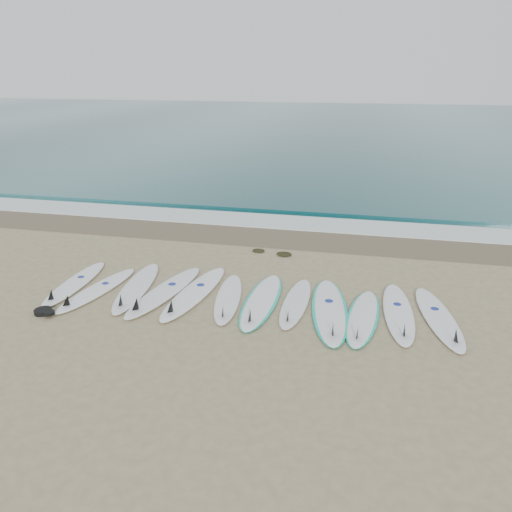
% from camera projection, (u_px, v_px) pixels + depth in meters
% --- Properties ---
extents(ground, '(120.00, 120.00, 0.00)m').
position_uv_depth(ground, '(242.00, 303.00, 9.78)').
color(ground, '#988762').
extents(ocean, '(120.00, 55.00, 0.03)m').
position_uv_depth(ocean, '(343.00, 126.00, 39.43)').
color(ocean, '#1B5156').
rests_on(ocean, ground).
extents(wet_sand_band, '(120.00, 1.80, 0.01)m').
position_uv_depth(wet_sand_band, '(279.00, 237.00, 13.52)').
color(wet_sand_band, brown).
rests_on(wet_sand_band, ground).
extents(foam_band, '(120.00, 1.40, 0.04)m').
position_uv_depth(foam_band, '(288.00, 222.00, 14.79)').
color(foam_band, silver).
rests_on(foam_band, ground).
extents(wave_crest, '(120.00, 1.00, 0.10)m').
position_uv_depth(wave_crest, '(295.00, 208.00, 16.15)').
color(wave_crest, '#1B5156').
rests_on(wave_crest, ground).
extents(surfboard_0, '(0.61, 2.47, 0.31)m').
position_uv_depth(surfboard_0, '(74.00, 284.00, 10.50)').
color(surfboard_0, white).
rests_on(surfboard_0, ground).
extents(surfboard_1, '(0.90, 2.47, 0.31)m').
position_uv_depth(surfboard_1, '(96.00, 290.00, 10.21)').
color(surfboard_1, white).
rests_on(surfboard_1, ground).
extents(surfboard_2, '(0.89, 2.67, 0.34)m').
position_uv_depth(surfboard_2, '(136.00, 288.00, 10.32)').
color(surfboard_2, white).
rests_on(surfboard_2, ground).
extents(surfboard_3, '(1.01, 2.78, 0.35)m').
position_uv_depth(surfboard_3, '(163.00, 292.00, 10.11)').
color(surfboard_3, white).
rests_on(surfboard_3, ground).
extents(surfboard_4, '(0.88, 2.83, 0.36)m').
position_uv_depth(surfboard_4, '(193.00, 293.00, 10.06)').
color(surfboard_4, white).
rests_on(surfboard_4, ground).
extents(surfboard_5, '(0.85, 2.38, 0.30)m').
position_uv_depth(surfboard_5, '(228.00, 298.00, 9.84)').
color(surfboard_5, white).
rests_on(surfboard_5, ground).
extents(surfboard_6, '(0.66, 2.63, 0.33)m').
position_uv_depth(surfboard_6, '(261.00, 301.00, 9.74)').
color(surfboard_6, white).
rests_on(surfboard_6, ground).
extents(surfboard_7, '(0.54, 2.31, 0.29)m').
position_uv_depth(surfboard_7, '(295.00, 303.00, 9.65)').
color(surfboard_7, white).
rests_on(surfboard_7, ground).
extents(surfboard_8, '(1.04, 2.87, 0.36)m').
position_uv_depth(surfboard_8, '(330.00, 310.00, 9.36)').
color(surfboard_8, white).
rests_on(surfboard_8, ground).
extents(surfboard_9, '(0.78, 2.41, 0.30)m').
position_uv_depth(surfboard_9, '(363.00, 317.00, 9.11)').
color(surfboard_9, white).
rests_on(surfboard_9, ground).
extents(surfboard_10, '(0.67, 2.60, 0.33)m').
position_uv_depth(surfboard_10, '(399.00, 313.00, 9.24)').
color(surfboard_10, white).
rests_on(surfboard_10, ground).
extents(surfboard_11, '(0.96, 2.62, 0.33)m').
position_uv_depth(surfboard_11, '(440.00, 318.00, 9.05)').
color(surfboard_11, white).
rests_on(surfboard_11, ground).
extents(seaweed_near, '(0.32, 0.25, 0.06)m').
position_uv_depth(seaweed_near, '(258.00, 251.00, 12.48)').
color(seaweed_near, black).
rests_on(seaweed_near, ground).
extents(seaweed_far, '(0.38, 0.30, 0.07)m').
position_uv_depth(seaweed_far, '(284.00, 254.00, 12.23)').
color(seaweed_far, black).
rests_on(seaweed_far, ground).
extents(leash_coil, '(0.46, 0.36, 0.11)m').
position_uv_depth(leash_coil, '(44.00, 312.00, 9.32)').
color(leash_coil, black).
rests_on(leash_coil, ground).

